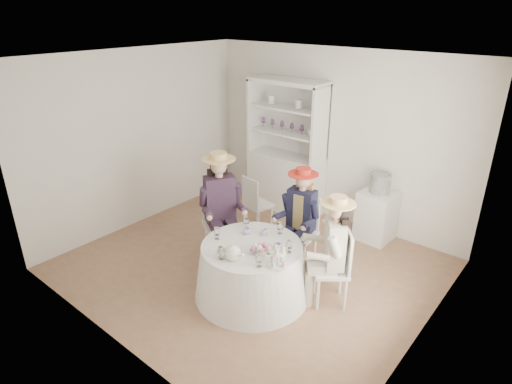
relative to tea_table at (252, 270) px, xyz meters
The scene contains 23 objects.
ground 0.72m from the tea_table, 131.19° to the left, with size 4.50×4.50×0.00m, color brown.
ceiling 2.44m from the tea_table, 131.19° to the left, with size 4.50×4.50×0.00m, color white.
wall_back 2.71m from the tea_table, 99.53° to the left, with size 4.50×4.50×0.00m, color silver.
wall_front 1.88m from the tea_table, 105.23° to the right, with size 4.50×4.50×0.00m, color silver.
wall_left 2.89m from the tea_table, 169.90° to the left, with size 4.50×4.50×0.00m, color silver.
wall_right 2.15m from the tea_table, 14.50° to the left, with size 4.50×4.50×0.00m, color silver.
tea_table is the anchor object (origin of this frame).
hutch 2.55m from the tea_table, 116.86° to the left, with size 1.47×0.92×2.20m.
side_table 2.29m from the tea_table, 76.43° to the left, with size 0.48×0.48×0.75m, color silver.
hatbox 2.36m from the tea_table, 76.43° to the left, with size 0.29×0.29×0.29m, color black.
guest_left 1.06m from the tea_table, 157.09° to the left, with size 0.66×0.61×1.54m.
guest_mid 1.02m from the tea_table, 86.70° to the left, with size 0.51×0.53×1.38m.
guest_right 1.02m from the tea_table, 30.57° to the left, with size 0.59×0.57×1.37m.
spare_chair 1.63m from the tea_table, 128.49° to the left, with size 0.42×0.42×0.89m.
teacup_a 0.47m from the tea_table, 144.23° to the left, with size 0.09×0.09×0.07m, color white.
teacup_b 0.48m from the tea_table, 99.29° to the left, with size 0.08×0.08×0.07m, color white.
teacup_c 0.49m from the tea_table, 23.10° to the left, with size 0.08×0.08×0.07m, color white.
flower_bowl 0.42m from the tea_table, ahead, with size 0.23×0.23×0.06m, color white.
flower_arrangement 0.48m from the tea_table, 21.06° to the right, with size 0.18×0.18×0.07m.
table_teapot 0.56m from the tea_table, 84.74° to the right, with size 0.25×0.18×0.19m.
sandwich_plate 0.48m from the tea_table, 109.42° to the right, with size 0.24×0.24×0.05m.
cupcake_stand 0.66m from the tea_table, 15.91° to the right, with size 0.24×0.24×0.22m.
stemware_set 0.42m from the tea_table, 135.00° to the left, with size 0.91×0.95×0.15m.
Camera 1 is at (3.20, -3.75, 3.23)m, focal length 30.00 mm.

